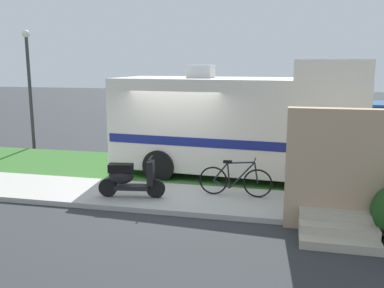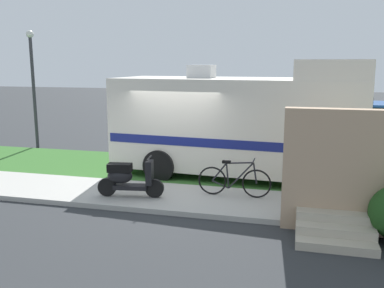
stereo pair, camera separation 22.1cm
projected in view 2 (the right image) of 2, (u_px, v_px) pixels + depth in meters
name	position (u px, v px, depth m)	size (l,w,h in m)	color
ground_plane	(172.00, 185.00, 11.28)	(80.00, 80.00, 0.00)	#2D3033
sidewalk	(158.00, 197.00, 10.13)	(24.00, 2.00, 0.12)	#ADAAA3
grass_strip	(187.00, 170.00, 12.70)	(24.00, 3.40, 0.08)	#336628
motorhome_rv	(240.00, 123.00, 11.78)	(6.99, 2.90, 3.32)	silver
scooter	(128.00, 178.00, 9.88)	(1.58, 0.55, 0.97)	black
bicycle	(234.00, 181.00, 9.93)	(1.74, 0.52, 0.90)	black
pickup_truck_near	(326.00, 124.00, 15.91)	(5.82, 2.40, 1.81)	#1E478C
porch_steps	(336.00, 185.00, 7.98)	(2.00, 1.26, 2.40)	#B2A893
bottle_green	(337.00, 202.00, 9.22)	(0.06, 0.06, 0.26)	navy
street_lamp_post	(33.00, 78.00, 15.76)	(0.28, 0.28, 4.41)	#333338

